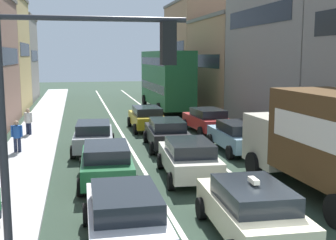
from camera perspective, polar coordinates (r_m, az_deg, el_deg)
name	(u,v)px	position (r m, az deg, el deg)	size (l,w,h in m)	color
sidewalk_left	(40,129)	(28.62, -16.72, -1.10)	(2.60, 64.00, 0.14)	#B7B7B7
lane_stripe_left	(118,127)	(28.66, -6.70, -0.92)	(0.16, 60.00, 0.01)	silver
lane_stripe_right	(168,125)	(29.17, -0.04, -0.69)	(0.16, 60.00, 0.01)	silver
building_row_right	(275,44)	(32.46, 14.08, 9.81)	(7.20, 43.90, 13.09)	#9E7556
traffic_light_pole	(70,104)	(8.34, -12.87, 2.15)	(3.58, 0.38, 5.50)	#2D2D33
removalist_box_truck	(328,140)	(15.01, 20.51, -2.49)	(2.92, 7.78, 3.58)	#B7B29E
taxi_centre_lane_front	(251,209)	(11.48, 10.94, -11.55)	(2.20, 4.37, 1.66)	beige
sedan_left_lane_front	(125,215)	(10.91, -5.76, -12.53)	(2.10, 4.32, 1.49)	silver
sedan_centre_lane_second	(189,158)	(16.64, 2.78, -5.04)	(2.29, 4.41, 1.49)	beige
wagon_left_lane_second	(106,162)	(16.11, -8.19, -5.57)	(2.21, 4.37, 1.49)	#19592D
hatchback_centre_lane_third	(167,133)	(21.93, -0.18, -1.70)	(2.25, 4.39, 1.49)	black
sedan_left_lane_third	(94,136)	(21.39, -9.87, -2.09)	(2.28, 4.41, 1.49)	gray
coupe_centre_lane_fourth	(147,117)	(27.31, -2.85, 0.34)	(2.07, 4.31, 1.49)	#B29319
sedan_right_lane_behind_truck	(238,136)	(21.35, 9.29, -2.09)	(2.07, 4.30, 1.49)	#759EB7
wagon_right_lane_far	(207,120)	(26.38, 5.23, 0.02)	(2.28, 4.40, 1.49)	#A51E1E
bus_mid_queue_primary	(166,77)	(37.01, -0.27, 5.69)	(2.91, 10.53, 5.06)	#1E6033
pedestrian_near_kerb	(28,121)	(26.22, -18.09, -0.09)	(0.48, 0.34, 1.66)	#262D47
pedestrian_mid_sidewalk	(17,135)	(21.62, -19.46, -1.94)	(0.54, 0.34, 1.66)	#262D47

